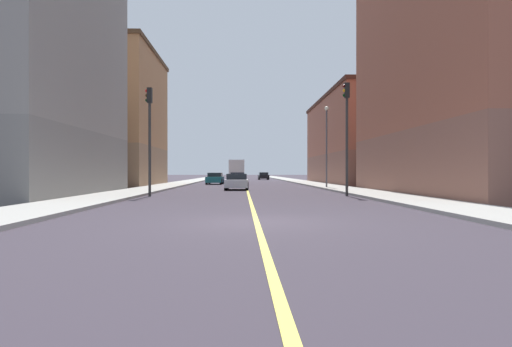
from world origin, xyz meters
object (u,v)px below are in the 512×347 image
at_px(building_left_near, 467,59).
at_px(building_right_midblock, 113,119).
at_px(building_right_corner, 18,60).
at_px(car_black, 263,176).
at_px(car_blue, 237,178).
at_px(traffic_light_right_near, 149,127).
at_px(car_silver, 237,182).
at_px(box_truck, 237,170).
at_px(street_lamp_left_near, 327,138).
at_px(traffic_light_left_near, 347,124).
at_px(car_teal, 215,179).
at_px(building_left_mid, 358,140).

relative_size(building_left_near, building_right_midblock, 1.37).
bearing_deg(building_right_corner, building_left_near, 1.08).
height_order(car_black, car_blue, car_blue).
distance_m(building_left_near, building_right_corner, 28.09).
height_order(traffic_light_right_near, car_blue, traffic_light_right_near).
bearing_deg(building_right_corner, car_silver, 33.28).
height_order(building_left_near, car_silver, building_left_near).
bearing_deg(building_left_near, building_right_corner, -178.92).
relative_size(car_black, box_truck, 0.65).
distance_m(street_lamp_left_near, box_truck, 30.64).
xyz_separation_m(building_right_midblock, car_black, (17.67, 35.26, -6.41)).
distance_m(traffic_light_left_near, car_blue, 27.23).
bearing_deg(box_truck, building_right_corner, -107.76).
bearing_deg(building_right_midblock, car_blue, 23.76).
xyz_separation_m(building_right_corner, car_teal, (10.43, 24.82, -7.64)).
height_order(traffic_light_left_near, box_truck, traffic_light_left_near).
bearing_deg(car_blue, building_left_near, -58.71).
relative_size(building_right_corner, box_truck, 2.40).
xyz_separation_m(car_black, car_silver, (-4.46, -46.08, -0.03)).
height_order(traffic_light_right_near, car_black, traffic_light_right_near).
xyz_separation_m(car_blue, box_truck, (-0.23, 14.82, 1.03)).
relative_size(building_left_near, street_lamp_left_near, 2.97).
height_order(traffic_light_left_near, car_teal, traffic_light_left_near).
height_order(building_left_near, building_right_midblock, building_left_near).
distance_m(traffic_light_left_near, car_teal, 27.62).
distance_m(traffic_light_right_near, car_blue, 26.78).
xyz_separation_m(building_left_near, traffic_light_right_near, (-19.98, -1.38, -4.58)).
height_order(street_lamp_left_near, car_black, street_lamp_left_near).
xyz_separation_m(building_left_mid, building_right_midblock, (-28.08, -7.35, 1.70)).
bearing_deg(traffic_light_right_near, street_lamp_left_near, 41.75).
distance_m(car_black, car_silver, 46.30).
relative_size(building_left_mid, traffic_light_right_near, 3.90).
bearing_deg(car_blue, box_truck, 90.90).
distance_m(car_black, car_teal, 30.79).
height_order(traffic_light_left_near, traffic_light_right_near, traffic_light_left_near).
height_order(street_lamp_left_near, car_silver, street_lamp_left_near).
distance_m(building_right_corner, traffic_light_left_near, 20.36).
bearing_deg(box_truck, car_teal, -98.95).
relative_size(traffic_light_left_near, traffic_light_right_near, 1.06).
bearing_deg(building_left_mid, box_truck, 139.07).
relative_size(building_right_midblock, street_lamp_left_near, 2.16).
height_order(building_right_midblock, box_truck, building_right_midblock).
relative_size(building_left_mid, building_right_corner, 1.52).
height_order(building_left_mid, traffic_light_left_near, building_left_mid).
relative_size(building_left_mid, car_black, 5.62).
relative_size(traffic_light_left_near, car_teal, 1.53).
bearing_deg(street_lamp_left_near, building_left_near, -54.86).
xyz_separation_m(building_left_near, box_truck, (-15.25, 39.53, -7.02)).
relative_size(building_left_mid, traffic_light_left_near, 3.69).
bearing_deg(building_right_corner, car_teal, 67.20).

